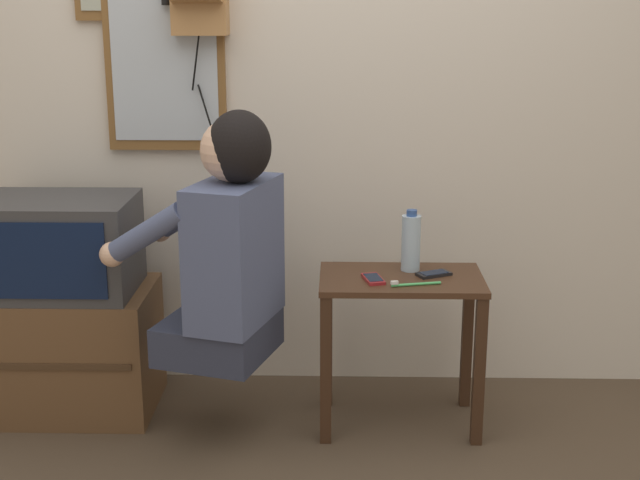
{
  "coord_description": "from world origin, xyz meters",
  "views": [
    {
      "loc": [
        0.14,
        -2.53,
        1.57
      ],
      "look_at": [
        0.07,
        0.51,
        0.73
      ],
      "focal_mm": 50.0,
      "sensor_mm": 36.0,
      "label": 1
    }
  ],
  "objects_px": {
    "person": "(227,245)",
    "cell_phone_held": "(373,279)",
    "television": "(59,246)",
    "cell_phone_spare": "(434,274)",
    "toothbrush": "(412,284)",
    "wall_mirror": "(164,47)",
    "water_bottle": "(411,242)"
  },
  "relations": [
    {
      "from": "television",
      "to": "toothbrush",
      "type": "height_order",
      "value": "television"
    },
    {
      "from": "person",
      "to": "cell_phone_held",
      "type": "relative_size",
      "value": 6.59
    },
    {
      "from": "television",
      "to": "wall_mirror",
      "type": "height_order",
      "value": "wall_mirror"
    },
    {
      "from": "cell_phone_spare",
      "to": "water_bottle",
      "type": "bearing_deg",
      "value": -154.62
    },
    {
      "from": "water_bottle",
      "to": "toothbrush",
      "type": "relative_size",
      "value": 1.27
    },
    {
      "from": "toothbrush",
      "to": "water_bottle",
      "type": "bearing_deg",
      "value": -14.67
    },
    {
      "from": "person",
      "to": "water_bottle",
      "type": "xyz_separation_m",
      "value": [
        0.65,
        0.2,
        -0.04
      ]
    },
    {
      "from": "television",
      "to": "cell_phone_spare",
      "type": "xyz_separation_m",
      "value": [
        1.39,
        -0.07,
        -0.08
      ]
    },
    {
      "from": "toothbrush",
      "to": "cell_phone_spare",
      "type": "bearing_deg",
      "value": -48.33
    },
    {
      "from": "television",
      "to": "cell_phone_spare",
      "type": "bearing_deg",
      "value": -2.7
    },
    {
      "from": "television",
      "to": "cell_phone_held",
      "type": "relative_size",
      "value": 4.16
    },
    {
      "from": "television",
      "to": "water_bottle",
      "type": "bearing_deg",
      "value": -0.06
    },
    {
      "from": "cell_phone_held",
      "to": "toothbrush",
      "type": "bearing_deg",
      "value": -36.54
    },
    {
      "from": "toothbrush",
      "to": "cell_phone_held",
      "type": "bearing_deg",
      "value": 54.13
    },
    {
      "from": "person",
      "to": "cell_phone_spare",
      "type": "distance_m",
      "value": 0.76
    },
    {
      "from": "television",
      "to": "cell_phone_spare",
      "type": "relative_size",
      "value": 4.06
    },
    {
      "from": "wall_mirror",
      "to": "television",
      "type": "bearing_deg",
      "value": -139.23
    },
    {
      "from": "wall_mirror",
      "to": "cell_phone_spare",
      "type": "bearing_deg",
      "value": -20.46
    },
    {
      "from": "television",
      "to": "water_bottle",
      "type": "xyz_separation_m",
      "value": [
        1.31,
        -0.0,
        0.02
      ]
    },
    {
      "from": "cell_phone_held",
      "to": "cell_phone_spare",
      "type": "xyz_separation_m",
      "value": [
        0.22,
        0.06,
        0.0
      ]
    },
    {
      "from": "wall_mirror",
      "to": "cell_phone_held",
      "type": "xyz_separation_m",
      "value": [
        0.8,
        -0.45,
        -0.79
      ]
    },
    {
      "from": "television",
      "to": "toothbrush",
      "type": "relative_size",
      "value": 3.09
    },
    {
      "from": "cell_phone_held",
      "to": "wall_mirror",
      "type": "bearing_deg",
      "value": 137.52
    },
    {
      "from": "wall_mirror",
      "to": "cell_phone_spare",
      "type": "xyz_separation_m",
      "value": [
        1.03,
        -0.38,
        -0.79
      ]
    },
    {
      "from": "television",
      "to": "cell_phone_spare",
      "type": "distance_m",
      "value": 1.4
    },
    {
      "from": "person",
      "to": "water_bottle",
      "type": "distance_m",
      "value": 0.69
    },
    {
      "from": "person",
      "to": "television",
      "type": "distance_m",
      "value": 0.69
    },
    {
      "from": "wall_mirror",
      "to": "cell_phone_spare",
      "type": "height_order",
      "value": "wall_mirror"
    },
    {
      "from": "water_bottle",
      "to": "television",
      "type": "bearing_deg",
      "value": 179.94
    },
    {
      "from": "cell_phone_spare",
      "to": "toothbrush",
      "type": "bearing_deg",
      "value": -61.9
    },
    {
      "from": "wall_mirror",
      "to": "cell_phone_held",
      "type": "height_order",
      "value": "wall_mirror"
    },
    {
      "from": "water_bottle",
      "to": "cell_phone_spare",
      "type": "bearing_deg",
      "value": -38.34
    }
  ]
}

